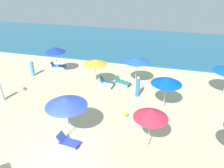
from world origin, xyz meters
The scene contains 20 objects.
ground_plane centered at (0.00, 0.00, 0.00)m, with size 60.00×60.00×0.00m, color beige.
ocean centered at (0.00, 22.13, 0.06)m, with size 60.00×15.75×0.12m, color #236280.
umbrella_1 centered at (-0.85, 8.91, 2.16)m, with size 1.99×1.99×2.34m.
lounge_chair_1_0 centered at (-0.03, 8.69, 0.27)m, with size 1.35×0.78×0.72m.
lounge_chair_1_1 centered at (0.00, 9.16, 0.26)m, with size 1.31×0.66×0.73m.
umbrella_3 centered at (-5.27, 10.39, 2.37)m, with size 1.90×1.90×2.63m.
lounge_chair_3_0 centered at (-5.78, 11.41, 0.27)m, with size 1.54×0.86×0.71m.
umbrella_4 centered at (2.37, 10.14, 2.23)m, with size 2.20×2.20×2.43m.
lounge_chair_4_0 centered at (1.31, 9.56, 0.26)m, with size 1.54×1.05×0.66m.
lounge_chair_4_1 centered at (3.43, 9.91, 0.24)m, with size 1.52×1.29×0.61m.
umbrella_5 centered at (-0.38, 2.47, 2.27)m, with size 2.40×2.40×2.54m.
lounge_chair_5_0 centered at (-0.03, 1.54, 0.25)m, with size 1.31×0.71×0.68m.
umbrella_6 centered at (4.96, 6.91, 2.12)m, with size 2.13×2.13×2.34m.
umbrella_8 centered at (4.32, 2.62, 2.22)m, with size 1.84×1.84×2.48m.
beachgoer_0 centered at (-6.96, 4.70, 0.73)m, with size 0.38×0.38×1.56m.
beachgoer_1 centered at (-7.24, 9.27, 0.73)m, with size 0.47×0.47×1.57m.
beachgoer_2 centered at (2.89, 7.98, 0.81)m, with size 0.41×0.41×1.70m.
beach_ball_0 centered at (2.53, 5.06, 0.17)m, with size 0.34×0.34×0.34m, color yellow.
cooler_box_1 centered at (5.41, 9.41, 0.16)m, with size 0.57×0.31×0.31m, color white.
beach_ball_2 centered at (-6.33, 6.57, 0.13)m, with size 0.26×0.26×0.26m, color red.
Camera 1 is at (4.74, -6.80, 8.67)m, focal length 34.63 mm.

